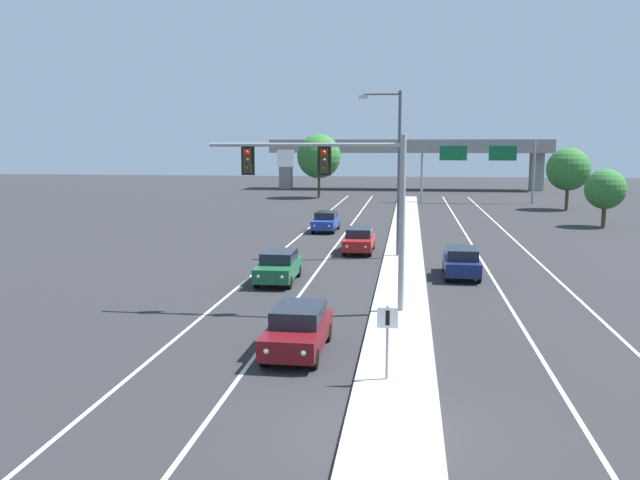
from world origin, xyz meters
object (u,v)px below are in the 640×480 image
(median_sign_post, at_px, (387,332))
(car_oncoming_darkred, at_px, (298,329))
(highway_sign_gantry, at_px, (478,151))
(tree_far_left_a, at_px, (319,156))
(car_oncoming_red, at_px, (359,240))
(car_receding_navy, at_px, (461,262))
(street_lamp_median, at_px, (395,164))
(tree_far_right_b, at_px, (568,169))
(car_oncoming_green, at_px, (279,266))
(tree_far_right_c, at_px, (605,189))
(overhead_signal_mast, at_px, (338,184))
(car_oncoming_blue, at_px, (326,221))

(median_sign_post, height_order, car_oncoming_darkred, median_sign_post)
(highway_sign_gantry, bearing_deg, tree_far_left_a, 165.46)
(car_oncoming_red, height_order, tree_far_left_a, tree_far_left_a)
(car_oncoming_darkred, distance_m, car_receding_navy, 15.36)
(tree_far_left_a, bearing_deg, street_lamp_median, -76.53)
(car_receding_navy, bearing_deg, street_lamp_median, 123.32)
(median_sign_post, bearing_deg, highway_sign_gantry, 82.28)
(car_oncoming_darkred, bearing_deg, street_lamp_median, 81.99)
(car_oncoming_darkred, distance_m, highway_sign_gantry, 61.17)
(tree_far_left_a, bearing_deg, tree_far_right_b, -23.24)
(street_lamp_median, height_order, car_oncoming_green, street_lamp_median)
(tree_far_right_c, bearing_deg, car_oncoming_red, -140.25)
(median_sign_post, distance_m, tree_far_right_c, 43.61)
(street_lamp_median, xyz_separation_m, car_oncoming_darkred, (-2.75, -19.54, -4.97))
(overhead_signal_mast, relative_size, car_oncoming_green, 1.81)
(tree_far_left_a, bearing_deg, overhead_signal_mast, -81.49)
(car_oncoming_green, xyz_separation_m, car_receding_navy, (9.33, 2.61, 0.00))
(median_sign_post, height_order, highway_sign_gantry, highway_sign_gantry)
(highway_sign_gantry, distance_m, tree_far_right_b, 11.47)
(car_oncoming_darkred, distance_m, tree_far_left_a, 65.60)
(street_lamp_median, distance_m, tree_far_right_c, 25.08)
(car_oncoming_darkred, height_order, highway_sign_gantry, highway_sign_gantry)
(highway_sign_gantry, bearing_deg, car_oncoming_red, -106.04)
(car_oncoming_green, xyz_separation_m, highway_sign_gantry, (14.45, 48.49, 5.34))
(tree_far_right_c, bearing_deg, car_oncoming_blue, -165.21)
(highway_sign_gantry, bearing_deg, tree_far_right_b, -39.00)
(car_oncoming_darkred, distance_m, car_oncoming_red, 21.29)
(median_sign_post, xyz_separation_m, car_oncoming_red, (-2.62, 23.90, -0.77))
(median_sign_post, xyz_separation_m, tree_far_left_a, (-11.20, 67.54, 3.81))
(highway_sign_gantry, xyz_separation_m, tree_far_right_b, (8.79, -7.12, -1.84))
(car_receding_navy, height_order, highway_sign_gantry, highway_sign_gantry)
(highway_sign_gantry, height_order, tree_far_left_a, tree_far_left_a)
(overhead_signal_mast, distance_m, car_oncoming_green, 8.13)
(street_lamp_median, bearing_deg, tree_far_left_a, 103.47)
(car_oncoming_darkred, bearing_deg, tree_far_left_a, 97.13)
(car_receding_navy, relative_size, tree_far_right_b, 0.68)
(median_sign_post, distance_m, car_oncoming_red, 24.05)
(car_oncoming_red, height_order, tree_far_right_c, tree_far_right_c)
(street_lamp_median, bearing_deg, car_oncoming_darkred, -98.01)
(car_oncoming_green, bearing_deg, car_oncoming_red, 71.32)
(street_lamp_median, bearing_deg, car_oncoming_red, 142.66)
(car_oncoming_red, xyz_separation_m, car_oncoming_blue, (-3.46, 10.19, 0.00))
(car_oncoming_red, relative_size, tree_far_right_c, 0.91)
(car_oncoming_red, relative_size, highway_sign_gantry, 0.34)
(car_oncoming_red, relative_size, car_receding_navy, 1.00)
(car_oncoming_green, bearing_deg, car_receding_navy, 15.64)
(median_sign_post, xyz_separation_m, highway_sign_gantry, (8.47, 62.44, 4.58))
(car_oncoming_blue, height_order, tree_far_left_a, tree_far_left_a)
(car_receding_navy, distance_m, highway_sign_gantry, 46.48)
(car_oncoming_red, height_order, tree_far_right_b, tree_far_right_b)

